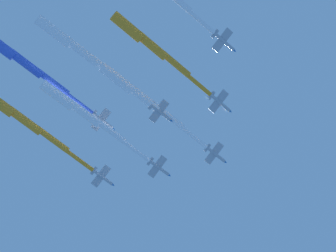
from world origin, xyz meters
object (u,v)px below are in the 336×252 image
at_px(jet_port_inner, 85,114).
at_px(jet_starboard_outer, 26,65).
at_px(jet_starboard_inner, 152,47).
at_px(jet_lead, 144,98).
at_px(jet_starboard_mid, 25,121).
at_px(jet_port_mid, 82,52).

xyz_separation_m(jet_port_inner, jet_starboard_outer, (-16.82, -18.44, 3.38)).
relative_size(jet_port_inner, jet_starboard_inner, 1.05).
xyz_separation_m(jet_lead, jet_starboard_inner, (5.35, -18.06, -1.83)).
bearing_deg(jet_starboard_mid, jet_starboard_outer, -78.37).
height_order(jet_starboard_mid, jet_starboard_outer, jet_starboard_outer).
xyz_separation_m(jet_lead, jet_port_inner, (-20.22, 2.31, -2.88)).
xyz_separation_m(jet_port_inner, jet_starboard_inner, (25.57, -20.37, 1.05)).
height_order(jet_starboard_inner, jet_starboard_mid, jet_starboard_inner).
bearing_deg(jet_starboard_outer, jet_lead, 23.53).
bearing_deg(jet_starboard_inner, jet_port_inner, 141.46).
xyz_separation_m(jet_starboard_inner, jet_starboard_outer, (-42.39, 1.93, 2.33)).
distance_m(jet_port_inner, jet_starboard_inner, 32.71).
distance_m(jet_port_inner, jet_port_mid, 21.09).
bearing_deg(jet_starboard_inner, jet_starboard_mid, 155.93).
bearing_deg(jet_starboard_mid, jet_lead, -3.63).
distance_m(jet_port_inner, jet_starboard_outer, 25.19).
height_order(jet_starboard_inner, jet_port_mid, jet_port_mid).
bearing_deg(jet_starboard_mid, jet_port_mid, -42.16).
xyz_separation_m(jet_starboard_inner, jet_starboard_mid, (-46.24, 20.65, -1.04)).
xyz_separation_m(jet_starboard_mid, jet_starboard_outer, (3.85, -18.72, 3.37)).
relative_size(jet_port_mid, jet_starboard_mid, 0.98).
height_order(jet_lead, jet_starboard_outer, jet_starboard_outer).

